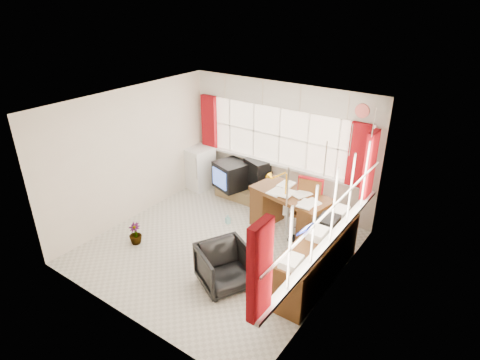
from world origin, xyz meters
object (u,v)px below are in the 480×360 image
Objects in this scene: credenza at (317,258)px; radiator at (297,222)px; crt_tv at (231,175)px; mini_fridge at (199,168)px; task_chair at (307,206)px; office_chair at (225,267)px; desk at (290,211)px; tv_bench at (248,194)px; desk_lamp at (286,179)px.

radiator is at bearing 131.64° from credenza.
crt_tv is 0.90m from mini_fridge.
credenza is 2.17× the size of mini_fridge.
credenza is (0.69, -1.03, -0.19)m from task_chair.
office_chair is 0.97× the size of crt_tv.
task_chair is 1.25m from credenza.
desk is 1.49m from tv_bench.
tv_bench is at bearing 4.90° from mini_fridge.
desk_lamp is 0.33× the size of tv_bench.
office_chair is (-0.06, -1.65, -0.80)m from desk_lamp.
desk reaches higher than tv_bench.
task_chair is 1.78× the size of radiator.
desk is at bearing -11.19° from mini_fridge.
task_chair is at bearing 17.51° from office_chair.
credenza is at bearing -27.71° from crt_tv.
radiator is 1.89m from crt_tv.
office_chair is at bearing -55.34° from crt_tv.
task_chair reaches higher than office_chair.
mini_fridge is (-2.48, 2.33, 0.13)m from office_chair.
credenza is (1.05, 0.91, 0.05)m from office_chair.
tv_bench is at bearing 162.70° from task_chair.
office_chair is at bearing -92.76° from desk.
desk_lamp is 2.72m from mini_fridge.
credenza reaches higher than radiator.
office_chair is 2.74m from tv_bench.
office_chair is at bearing -43.15° from mini_fridge.
crt_tv is (-1.65, 0.64, -0.61)m from desk_lamp.
radiator is 0.44× the size of tv_bench.
radiator is at bearing 21.04° from office_chair.
mini_fridge is at bearing -175.10° from tv_bench.
desk_lamp is 0.63× the size of office_chair.
office_chair is at bearing -138.82° from credenza.
task_chair is 0.78× the size of tv_bench.
credenza is 2.98m from crt_tv.
mini_fridge is (-2.57, 0.51, 0.01)m from desk.
credenza reaches higher than crt_tv.
radiator is 0.67× the size of mini_fridge.
desk_lamp is at bearing 25.79° from office_chair.
desk reaches higher than credenza.
office_chair is 1.86m from radiator.
radiator is at bearing -14.16° from crt_tv.
crt_tv is (-1.59, 2.30, 0.19)m from office_chair.
desk_lamp is (-0.03, -0.16, 0.68)m from desk.
desk is 2.02× the size of crt_tv.
tv_bench is at bearing 157.83° from radiator.
desk_lamp is at bearing -14.83° from mini_fridge.
desk is at bearing 25.14° from office_chair.
desk_lamp is at bearing -21.33° from crt_tv.
office_chair is 1.20× the size of radiator.
office_chair is at bearing -92.11° from desk_lamp.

